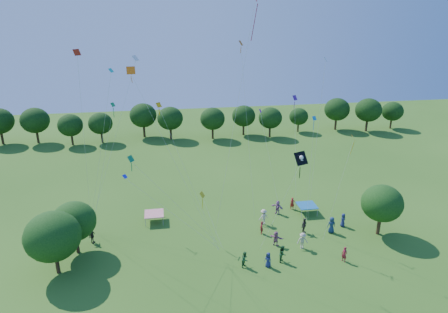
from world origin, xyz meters
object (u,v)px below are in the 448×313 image
at_px(tent_blue, 307,205).
at_px(tent_red_stripe, 154,214).
at_px(near_tree_east, 382,203).
at_px(pirate_kite, 300,160).
at_px(red_high_kite, 245,59).
at_px(near_tree_west, 53,236).
at_px(near_tree_north, 74,221).

bearing_deg(tent_blue, tent_red_stripe, 177.43).
bearing_deg(tent_red_stripe, near_tree_east, -15.36).
xyz_separation_m(near_tree_east, pirate_kite, (-11.24, -4.39, 7.31)).
bearing_deg(tent_blue, pirate_kite, -116.49).
bearing_deg(red_high_kite, near_tree_west, 179.81).
xyz_separation_m(near_tree_west, tent_red_stripe, (8.94, 8.39, -2.89)).
relative_size(near_tree_east, tent_red_stripe, 2.62).
height_order(tent_blue, red_high_kite, red_high_kite).
xyz_separation_m(near_tree_north, tent_red_stripe, (7.72, 5.17, -2.55)).
bearing_deg(near_tree_west, red_high_kite, -0.19).
bearing_deg(near_tree_north, tent_red_stripe, 33.80).
distance_m(near_tree_west, tent_blue, 28.47).
bearing_deg(near_tree_west, tent_blue, 15.49).
xyz_separation_m(tent_red_stripe, red_high_kite, (8.74, -8.44, 18.40)).
bearing_deg(near_tree_east, near_tree_north, 177.23).
bearing_deg(red_high_kite, pirate_kite, -30.68).
bearing_deg(tent_blue, near_tree_east, -43.96).
bearing_deg(pirate_kite, tent_blue, 63.51).
xyz_separation_m(near_tree_west, near_tree_east, (33.41, 1.66, -0.16)).
relative_size(near_tree_north, pirate_kite, 0.53).
bearing_deg(near_tree_west, tent_red_stripe, 43.17).
relative_size(tent_blue, pirate_kite, 0.21).
bearing_deg(red_high_kite, tent_blue, 38.39).
relative_size(near_tree_north, near_tree_east, 0.96).
height_order(near_tree_west, tent_blue, near_tree_west).
bearing_deg(pirate_kite, tent_red_stripe, 139.98).
bearing_deg(near_tree_west, near_tree_north, 69.19).
bearing_deg(near_tree_east, near_tree_west, -177.15).
xyz_separation_m(near_tree_east, red_high_kite, (-15.73, -1.72, 15.67)).
bearing_deg(near_tree_east, tent_blue, 136.04).
relative_size(near_tree_west, tent_blue, 2.83).
height_order(near_tree_west, near_tree_east, near_tree_west).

